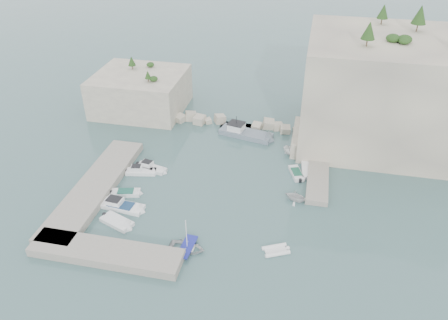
% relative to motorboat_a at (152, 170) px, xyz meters
% --- Properties ---
extents(ground, '(400.00, 400.00, 0.00)m').
position_rel_motorboat_a_xyz_m(ground, '(11.11, -5.61, 0.00)').
color(ground, '#436565').
rests_on(ground, ground).
extents(cliff_east, '(26.00, 22.00, 17.00)m').
position_rel_motorboat_a_xyz_m(cliff_east, '(34.11, 17.39, 8.50)').
color(cliff_east, beige).
rests_on(cliff_east, ground).
extents(cliff_terrace, '(8.00, 10.00, 2.50)m').
position_rel_motorboat_a_xyz_m(cliff_terrace, '(24.11, 12.39, 1.25)').
color(cliff_terrace, beige).
rests_on(cliff_terrace, ground).
extents(outcrop_west, '(16.00, 14.00, 7.00)m').
position_rel_motorboat_a_xyz_m(outcrop_west, '(-8.89, 19.39, 3.50)').
color(outcrop_west, beige).
rests_on(outcrop_west, ground).
extents(quay_west, '(5.00, 24.00, 1.10)m').
position_rel_motorboat_a_xyz_m(quay_west, '(-5.89, -6.61, 0.55)').
color(quay_west, '#9E9689').
rests_on(quay_west, ground).
extents(quay_south, '(18.00, 4.00, 1.10)m').
position_rel_motorboat_a_xyz_m(quay_south, '(1.11, -18.11, 0.55)').
color(quay_south, '#9E9689').
rests_on(quay_south, ground).
extents(ledge_east, '(3.00, 16.00, 0.80)m').
position_rel_motorboat_a_xyz_m(ledge_east, '(24.61, 4.39, 0.40)').
color(ledge_east, '#9E9689').
rests_on(ledge_east, ground).
extents(breakwater, '(28.00, 3.00, 1.40)m').
position_rel_motorboat_a_xyz_m(breakwater, '(10.11, 16.39, 0.70)').
color(breakwater, beige).
rests_on(breakwater, ground).
extents(motorboat_a, '(5.41, 2.75, 1.40)m').
position_rel_motorboat_a_xyz_m(motorboat_a, '(0.00, 0.00, 0.00)').
color(motorboat_a, silver).
rests_on(motorboat_a, ground).
extents(motorboat_b, '(5.09, 2.44, 1.40)m').
position_rel_motorboat_a_xyz_m(motorboat_b, '(-1.16, -1.21, 0.00)').
color(motorboat_b, white).
rests_on(motorboat_b, ground).
extents(motorboat_c, '(4.60, 2.53, 0.70)m').
position_rel_motorboat_a_xyz_m(motorboat_c, '(-1.35, -6.55, 0.00)').
color(motorboat_c, silver).
rests_on(motorboat_c, ground).
extents(motorboat_d, '(7.02, 2.70, 1.40)m').
position_rel_motorboat_a_xyz_m(motorboat_d, '(-0.79, -9.45, 0.00)').
color(motorboat_d, white).
rests_on(motorboat_d, ground).
extents(motorboat_e, '(5.16, 3.57, 0.70)m').
position_rel_motorboat_a_xyz_m(motorboat_e, '(-0.05, -12.50, 0.00)').
color(motorboat_e, silver).
rests_on(motorboat_e, ground).
extents(rowboat, '(4.55, 3.41, 0.90)m').
position_rel_motorboat_a_xyz_m(rowboat, '(9.99, -15.11, 0.00)').
color(rowboat, silver).
rests_on(rowboat, ground).
extents(inflatable_dinghy, '(3.68, 2.89, 0.44)m').
position_rel_motorboat_a_xyz_m(inflatable_dinghy, '(20.26, -13.22, 0.00)').
color(inflatable_dinghy, white).
rests_on(inflatable_dinghy, ground).
extents(tender_east_a, '(3.74, 3.45, 1.64)m').
position_rel_motorboat_a_xyz_m(tender_east_a, '(21.83, -2.97, 0.00)').
color(tender_east_a, silver).
rests_on(tender_east_a, ground).
extents(tender_east_b, '(2.84, 4.49, 0.70)m').
position_rel_motorboat_a_xyz_m(tender_east_b, '(21.45, 3.21, 0.00)').
color(tender_east_b, silver).
rests_on(tender_east_b, ground).
extents(tender_east_c, '(2.23, 5.46, 0.70)m').
position_rel_motorboat_a_xyz_m(tender_east_c, '(23.03, 4.63, 0.00)').
color(tender_east_c, white).
rests_on(tender_east_c, ground).
extents(tender_east_d, '(4.58, 2.28, 1.69)m').
position_rel_motorboat_a_xyz_m(tender_east_d, '(21.10, 8.50, 0.00)').
color(tender_east_d, white).
rests_on(tender_east_d, ground).
extents(work_boat, '(10.29, 5.02, 2.20)m').
position_rel_motorboat_a_xyz_m(work_boat, '(12.20, 13.14, 0.00)').
color(work_boat, slate).
rests_on(work_boat, ground).
extents(rowboat_mast, '(0.10, 0.10, 4.20)m').
position_rel_motorboat_a_xyz_m(rowboat_mast, '(9.99, -15.11, 2.55)').
color(rowboat_mast, white).
rests_on(rowboat_mast, rowboat).
extents(vegetation, '(53.48, 13.88, 13.40)m').
position_rel_motorboat_a_xyz_m(vegetation, '(28.94, 18.79, 17.93)').
color(vegetation, '#1E4219').
rests_on(vegetation, ground).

